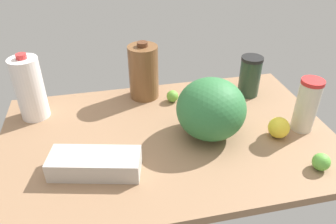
% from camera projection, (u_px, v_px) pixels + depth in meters
% --- Properties ---
extents(countertop, '(1.20, 0.76, 0.03)m').
position_uv_depth(countertop, '(168.00, 138.00, 1.20)').
color(countertop, '#926D4E').
rests_on(countertop, ground).
extents(shaker_bottle, '(0.09, 0.09, 0.17)m').
position_uv_depth(shaker_bottle, '(250.00, 76.00, 1.39)').
color(shaker_bottle, '#283E2B').
rests_on(shaker_bottle, countertop).
extents(egg_carton, '(0.30, 0.17, 0.06)m').
position_uv_depth(egg_carton, '(95.00, 164.00, 1.01)').
color(egg_carton, '#BDB5AB').
rests_on(egg_carton, countertop).
extents(chocolate_milk_jug, '(0.12, 0.12, 0.25)m').
position_uv_depth(chocolate_milk_jug, '(144.00, 72.00, 1.36)').
color(chocolate_milk_jug, brown).
rests_on(chocolate_milk_jug, countertop).
extents(watermelon, '(0.24, 0.24, 0.22)m').
position_uv_depth(watermelon, '(211.00, 109.00, 1.14)').
color(watermelon, '#31743D').
rests_on(watermelon, countertop).
extents(tumbler_cup, '(0.08, 0.08, 0.20)m').
position_uv_depth(tumbler_cup, '(307.00, 105.00, 1.17)').
color(tumbler_cup, beige).
rests_on(tumbler_cup, countertop).
extents(milk_jug, '(0.11, 0.11, 0.26)m').
position_uv_depth(milk_jug, '(30.00, 88.00, 1.23)').
color(milk_jug, white).
rests_on(milk_jug, countertop).
extents(lime_far_back, '(0.06, 0.06, 0.06)m').
position_uv_depth(lime_far_back, '(321.00, 162.00, 1.03)').
color(lime_far_back, '#61B140').
rests_on(lime_far_back, countertop).
extents(lime_by_jug, '(0.05, 0.05, 0.05)m').
position_uv_depth(lime_by_jug, '(172.00, 96.00, 1.37)').
color(lime_by_jug, '#67A938').
rests_on(lime_by_jug, countertop).
extents(lemon_near_front, '(0.08, 0.08, 0.08)m').
position_uv_depth(lemon_near_front, '(279.00, 128.00, 1.16)').
color(lemon_near_front, yellow).
rests_on(lemon_near_front, countertop).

